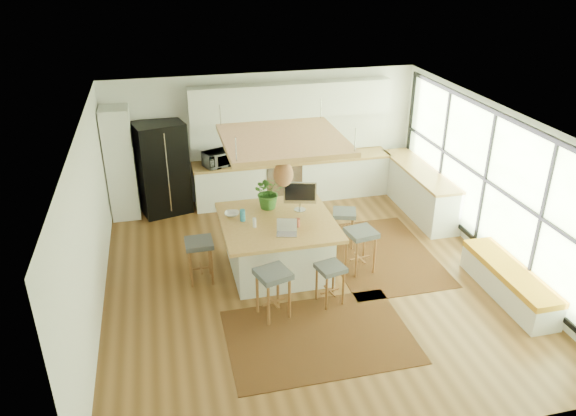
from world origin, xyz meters
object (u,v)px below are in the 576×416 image
object	(u,v)px
fridge	(162,169)
stool_right_back	(344,228)
stool_right_front	(360,252)
island_plant	(269,195)
island	(278,245)
stool_near_right	(330,283)
monitor	(300,196)
stool_near_left	(273,295)
stool_left_side	(200,262)
microwave	(218,157)
laptop	(287,228)

from	to	relation	value
fridge	stool_right_back	bearing A→B (deg)	-50.58
stool_right_front	stool_right_back	bearing A→B (deg)	89.31
stool_right_back	island_plant	bearing A→B (deg)	-179.50
island	stool_near_right	bearing A→B (deg)	-63.77
island	stool_near_right	world-z (taller)	island
monitor	island_plant	bearing A→B (deg)	170.40
stool_near_left	stool_near_right	distance (m)	0.92
stool_left_side	monitor	bearing A→B (deg)	10.81
stool_near_right	island_plant	world-z (taller)	island_plant
stool_right_back	stool_near_right	bearing A→B (deg)	-115.17
stool_near_left	microwave	world-z (taller)	microwave
island	stool_right_front	bearing A→B (deg)	-15.78
stool_left_side	island_plant	world-z (taller)	island_plant
stool_near_left	stool_right_front	xyz separation A→B (m)	(1.69, 0.89, 0.00)
microwave	island	bearing A→B (deg)	-97.82
fridge	island_plant	size ratio (longest dim) A/B	3.19
stool_near_left	monitor	size ratio (longest dim) A/B	1.37
fridge	stool_near_right	world-z (taller)	fridge
fridge	stool_right_front	world-z (taller)	fridge
fridge	stool_near_left	xyz separation A→B (m)	(1.42, -4.05, -0.57)
stool_near_right	monitor	world-z (taller)	monitor
fridge	microwave	distance (m)	1.14
microwave	stool_right_front	bearing A→B (deg)	-78.43
stool_near_right	stool_right_back	size ratio (longest dim) A/B	0.95
laptop	monitor	size ratio (longest dim) A/B	0.60
island	stool_right_front	size ratio (longest dim) A/B	2.40
fridge	monitor	xyz separation A→B (m)	(2.22, -2.49, 0.26)
stool_right_front	stool_left_side	distance (m)	2.66
fridge	island	distance (m)	3.32
stool_right_back	island_plant	xyz separation A→B (m)	(-1.38, -0.01, 0.81)
stool_near_left	fridge	bearing A→B (deg)	109.32
monitor	stool_near_left	bearing A→B (deg)	-102.08
stool_right_front	stool_left_side	xyz separation A→B (m)	(-2.64, 0.32, 0.00)
fridge	stool_near_left	size ratio (longest dim) A/B	2.45
stool_near_left	monitor	xyz separation A→B (m)	(0.80, 1.55, 0.83)
island_plant	stool_right_back	bearing A→B (deg)	0.50
stool_near_right	island_plant	distance (m)	1.93
fridge	stool_right_front	bearing A→B (deg)	-60.13
island_plant	island	bearing A→B (deg)	-86.16
stool_near_right	island	bearing A→B (deg)	116.23
stool_right_front	laptop	bearing A→B (deg)	-173.96
stool_right_back	stool_left_side	world-z (taller)	stool_left_side
laptop	island_plant	world-z (taller)	island_plant
stool_right_back	laptop	size ratio (longest dim) A/B	2.07
stool_right_front	island_plant	xyz separation A→B (m)	(-1.37, 0.89, 0.81)
stool_near_left	microwave	distance (m)	4.04
fridge	island	xyz separation A→B (m)	(1.77, -2.77, -0.46)
microwave	island_plant	size ratio (longest dim) A/B	0.96
island	stool_near_right	xyz separation A→B (m)	(0.56, -1.15, -0.11)
laptop	microwave	world-z (taller)	microwave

